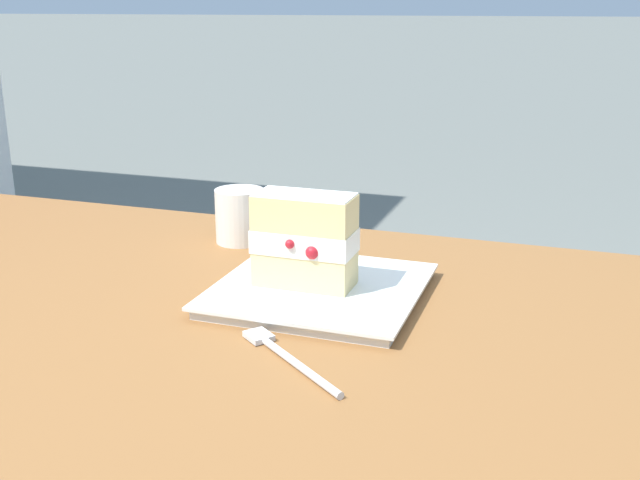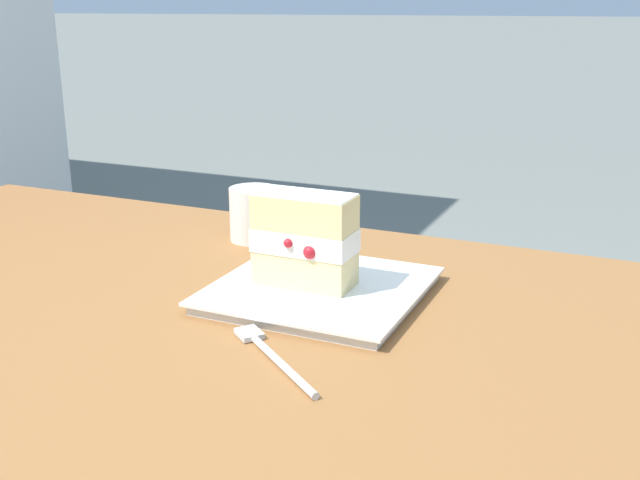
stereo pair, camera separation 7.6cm
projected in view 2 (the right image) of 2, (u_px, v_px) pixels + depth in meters
patio_table at (128, 402)px, 0.91m from camera, size 1.26×0.89×0.77m
dessert_plate at (320, 290)px, 0.93m from camera, size 0.24×0.24×0.02m
cake_slice at (305, 240)px, 0.91m from camera, size 0.12×0.06×0.11m
dessert_fork at (271, 354)px, 0.77m from camera, size 0.14×0.12×0.01m
coffee_cup at (255, 213)px, 1.14m from camera, size 0.07×0.07×0.08m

